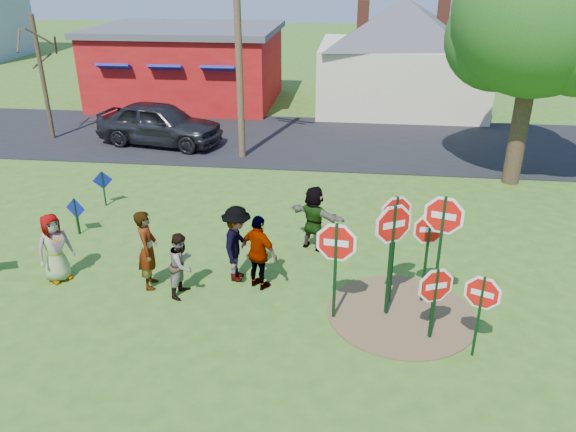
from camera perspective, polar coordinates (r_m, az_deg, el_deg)
name	(u,v)px	position (r m, az deg, el deg)	size (l,w,h in m)	color
ground	(210,278)	(13.78, -7.96, -6.25)	(120.00, 120.00, 0.00)	#395E1A
road	(275,139)	(24.17, -1.33, 7.79)	(120.00, 7.50, 0.04)	black
dirt_patch	(401,313)	(12.61, 11.39, -9.68)	(3.20, 3.20, 0.03)	brown
red_building	(188,65)	(31.09, -10.08, 14.91)	(9.40, 7.69, 3.90)	#9F0F10
cream_house	(401,49)	(29.78, 11.44, 16.26)	(9.40, 9.40, 6.50)	beige
stop_sign_a	(336,251)	(11.47, 4.89, -3.53)	(1.14, 0.16, 2.38)	black
stop_sign_b	(395,223)	(12.01, 10.84, -0.72)	(0.89, 0.39, 2.70)	black
stop_sign_c	(442,231)	(11.57, 15.37, -1.46)	(1.04, 0.34, 2.98)	black
stop_sign_d	(429,237)	(12.35, 14.08, -2.03)	(0.94, 0.14, 2.28)	black
stop_sign_e	(435,290)	(11.42, 14.73, -7.29)	(0.95, 0.39, 1.75)	black
stop_sign_f	(482,298)	(11.10, 19.08, -7.90)	(0.86, 0.37, 1.88)	black
stop_sign_g	(392,236)	(11.61, 10.57, -1.99)	(1.02, 0.57, 2.73)	black
blue_diamond_c	(76,212)	(16.55, -20.72, 0.35)	(0.60, 0.14, 1.09)	black
blue_diamond_d	(103,184)	(18.21, -18.27, 3.06)	(0.56, 0.23, 1.14)	black
person_a	(55,248)	(14.28, -22.63, -3.00)	(0.84, 0.54, 1.71)	#3E5482
person_b	(148,249)	(13.28, -14.08, -3.32)	(0.70, 0.46, 1.92)	#276564
person_c	(182,264)	(12.90, -10.72, -4.84)	(0.74, 0.58, 1.53)	brown
person_d	(237,244)	(13.22, -5.20, -2.84)	(1.22, 0.70, 1.88)	#343439
person_e	(259,253)	(12.86, -2.96, -3.75)	(1.07, 0.45, 1.83)	#533362
person_f	(314,218)	(14.66, 2.67, -0.19)	(1.62, 0.52, 1.75)	#25563C
suv	(160,123)	(23.84, -12.92, 9.17)	(2.06, 5.13, 1.75)	#2E2E33
utility_pole	(238,41)	(21.07, -5.07, 17.28)	(1.93, 0.83, 8.28)	#4C3823
leafy_tree	(543,20)	(19.80, 24.47, 17.64)	(5.81, 5.30, 8.26)	#382819
bare_tree_west	(40,61)	(25.64, -23.92, 14.23)	(1.80, 1.80, 5.07)	#382819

